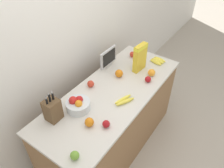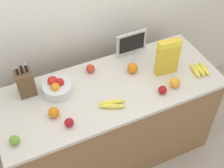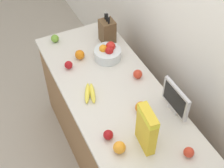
# 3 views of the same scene
# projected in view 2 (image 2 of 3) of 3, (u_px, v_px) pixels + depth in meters

# --- Properties ---
(ground_plane) EXTENTS (14.00, 14.00, 0.00)m
(ground_plane) POSITION_uv_depth(u_px,v_px,m) (110.00, 150.00, 3.03)
(ground_plane) COLOR #B2A899
(wall_back) EXTENTS (9.00, 0.06, 2.60)m
(wall_back) POSITION_uv_depth(u_px,v_px,m) (80.00, 3.00, 2.46)
(wall_back) COLOR silver
(wall_back) RESTS_ON ground_plane
(counter) EXTENTS (1.76, 0.71, 0.87)m
(counter) POSITION_uv_depth(u_px,v_px,m) (110.00, 122.00, 2.71)
(counter) COLOR olive
(counter) RESTS_ON ground_plane
(knife_block) EXTENTS (0.12, 0.12, 0.30)m
(knife_block) POSITION_uv_depth(u_px,v_px,m) (25.00, 83.00, 2.29)
(knife_block) COLOR brown
(knife_block) RESTS_ON counter
(small_monitor) EXTENTS (0.27, 0.03, 0.22)m
(small_monitor) POSITION_uv_depth(u_px,v_px,m) (131.00, 43.00, 2.60)
(small_monitor) COLOR #B7B7BC
(small_monitor) RESTS_ON counter
(cereal_box) EXTENTS (0.19, 0.08, 0.31)m
(cereal_box) POSITION_uv_depth(u_px,v_px,m) (168.00, 56.00, 2.41)
(cereal_box) COLOR gold
(cereal_box) RESTS_ON counter
(fruit_bowl) EXTENTS (0.22, 0.22, 0.14)m
(fruit_bowl) POSITION_uv_depth(u_px,v_px,m) (57.00, 87.00, 2.33)
(fruit_bowl) COLOR silver
(fruit_bowl) RESTS_ON counter
(banana_bunch_left) EXTENTS (0.21, 0.14, 0.04)m
(banana_bunch_left) POSITION_uv_depth(u_px,v_px,m) (112.00, 104.00, 2.26)
(banana_bunch_left) COLOR yellow
(banana_bunch_left) RESTS_ON counter
(banana_bunch_right) EXTENTS (0.14, 0.18, 0.04)m
(banana_bunch_right) POSITION_uv_depth(u_px,v_px,m) (200.00, 70.00, 2.52)
(banana_bunch_right) COLOR yellow
(banana_bunch_right) RESTS_ON counter
(apple_by_knife_block) EXTENTS (0.07, 0.07, 0.07)m
(apple_by_knife_block) POSITION_uv_depth(u_px,v_px,m) (172.00, 48.00, 2.69)
(apple_by_knife_block) COLOR red
(apple_by_knife_block) RESTS_ON counter
(apple_rear) EXTENTS (0.06, 0.06, 0.06)m
(apple_rear) POSITION_uv_depth(u_px,v_px,m) (69.00, 123.00, 2.13)
(apple_rear) COLOR #A31419
(apple_rear) RESTS_ON counter
(apple_middle) EXTENTS (0.07, 0.07, 0.07)m
(apple_middle) POSITION_uv_depth(u_px,v_px,m) (162.00, 90.00, 2.34)
(apple_middle) COLOR #A31419
(apple_middle) RESTS_ON counter
(apple_leftmost) EXTENTS (0.07, 0.07, 0.07)m
(apple_leftmost) POSITION_uv_depth(u_px,v_px,m) (14.00, 140.00, 2.03)
(apple_leftmost) COLOR #6B9E33
(apple_leftmost) RESTS_ON counter
(apple_near_bananas) EXTENTS (0.07, 0.07, 0.07)m
(apple_near_bananas) POSITION_uv_depth(u_px,v_px,m) (90.00, 69.00, 2.50)
(apple_near_bananas) COLOR red
(apple_near_bananas) RESTS_ON counter
(orange_front_left) EXTENTS (0.08, 0.08, 0.08)m
(orange_front_left) POSITION_uv_depth(u_px,v_px,m) (54.00, 112.00, 2.18)
(orange_front_left) COLOR orange
(orange_front_left) RESTS_ON counter
(orange_back_center) EXTENTS (0.08, 0.08, 0.08)m
(orange_back_center) POSITION_uv_depth(u_px,v_px,m) (175.00, 83.00, 2.38)
(orange_back_center) COLOR orange
(orange_back_center) RESTS_ON counter
(orange_near_bowl) EXTENTS (0.09, 0.09, 0.09)m
(orange_near_bowl) POSITION_uv_depth(u_px,v_px,m) (133.00, 68.00, 2.50)
(orange_near_bowl) COLOR orange
(orange_near_bowl) RESTS_ON counter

